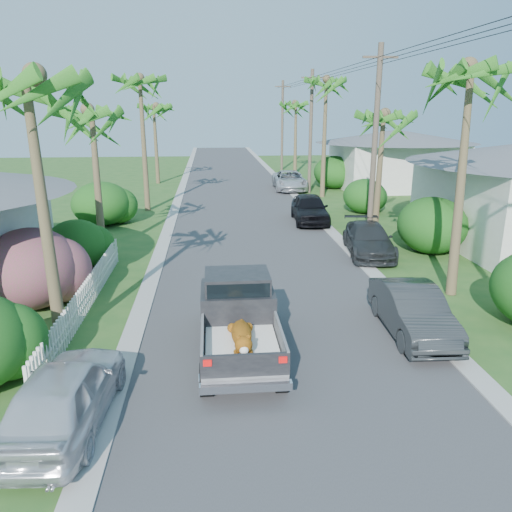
{
  "coord_description": "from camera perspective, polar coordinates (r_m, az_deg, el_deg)",
  "views": [
    {
      "loc": [
        -1.98,
        -9.84,
        6.22
      ],
      "look_at": [
        -0.49,
        6.39,
        1.4
      ],
      "focal_mm": 35.0,
      "sensor_mm": 36.0,
      "label": 1
    }
  ],
  "objects": [
    {
      "name": "palm_r_b",
      "position": [
        26.28,
        14.34,
        15.39
      ],
      "size": [
        4.4,
        4.4,
        7.2
      ],
      "color": "brown",
      "rests_on": "ground"
    },
    {
      "name": "road",
      "position": [
        35.44,
        -1.97,
        6.37
      ],
      "size": [
        8.0,
        100.0,
        0.02
      ],
      "primitive_type": "cube",
      "color": "#38383A",
      "rests_on": "ground"
    },
    {
      "name": "parked_car_rd",
      "position": [
        40.18,
        3.86,
        8.59
      ],
      "size": [
        2.63,
        5.39,
        1.48
      ],
      "primitive_type": "imported",
      "rotation": [
        0.0,
        0.0,
        -0.04
      ],
      "color": "silver",
      "rests_on": "ground"
    },
    {
      "name": "palm_r_a",
      "position": [
        17.91,
        23.67,
        19.03
      ],
      "size": [
        4.4,
        4.4,
        8.7
      ],
      "color": "brown",
      "rests_on": "ground"
    },
    {
      "name": "parked_car_ln",
      "position": [
        11.05,
        -21.02,
        -14.61
      ],
      "size": [
        1.98,
        4.3,
        1.43
      ],
      "primitive_type": "imported",
      "rotation": [
        0.0,
        0.0,
        3.07
      ],
      "color": "silver",
      "rests_on": "ground"
    },
    {
      "name": "shrub_r_c",
      "position": [
        31.73,
        12.3,
        6.72
      ],
      "size": [
        2.6,
        2.86,
        2.1
      ],
      "primitive_type": "ellipsoid",
      "color": "#184D16",
      "rests_on": "ground"
    },
    {
      "name": "palm_r_c",
      "position": [
        36.81,
        8.06,
        19.26
      ],
      "size": [
        4.4,
        4.4,
        9.4
      ],
      "color": "brown",
      "rests_on": "ground"
    },
    {
      "name": "utility_pole_b",
      "position": [
        24.12,
        13.4,
        12.19
      ],
      "size": [
        1.6,
        0.26,
        9.0
      ],
      "color": "brown",
      "rests_on": "ground"
    },
    {
      "name": "palm_l_c",
      "position": [
        32.14,
        -13.15,
        19.09
      ],
      "size": [
        4.4,
        4.4,
        9.2
      ],
      "color": "brown",
      "rests_on": "ground"
    },
    {
      "name": "palm_r_d",
      "position": [
        50.56,
        4.62,
        17.0
      ],
      "size": [
        4.4,
        4.4,
        8.0
      ],
      "color": "brown",
      "rests_on": "ground"
    },
    {
      "name": "utility_pole_d",
      "position": [
        53.41,
        3.02,
        14.71
      ],
      "size": [
        1.6,
        0.26,
        9.0
      ],
      "color": "brown",
      "rests_on": "ground"
    },
    {
      "name": "shrub_r_d",
      "position": [
        41.36,
        8.88,
        9.44
      ],
      "size": [
        3.2,
        3.52,
        2.6
      ],
      "primitive_type": "ellipsoid",
      "color": "#184D16",
      "rests_on": "ground"
    },
    {
      "name": "house_right_far",
      "position": [
        42.76,
        15.55,
        10.38
      ],
      "size": [
        9.0,
        8.0,
        4.6
      ],
      "color": "silver",
      "rests_on": "ground"
    },
    {
      "name": "palm_l_d",
      "position": [
        44.07,
        -11.61,
        16.44
      ],
      "size": [
        4.4,
        4.4,
        7.7
      ],
      "color": "brown",
      "rests_on": "ground"
    },
    {
      "name": "shrub_l_d",
      "position": [
        28.92,
        -17.26,
        5.73
      ],
      "size": [
        3.2,
        3.52,
        2.4
      ],
      "primitive_type": "ellipsoid",
      "color": "#184D16",
      "rests_on": "ground"
    },
    {
      "name": "parked_car_rf",
      "position": [
        28.54,
        6.16,
        5.41
      ],
      "size": [
        2.14,
        4.74,
        1.58
      ],
      "primitive_type": "imported",
      "rotation": [
        0.0,
        0.0,
        -0.06
      ],
      "color": "black",
      "rests_on": "ground"
    },
    {
      "name": "shrub_l_b",
      "position": [
        17.58,
        -24.34,
        -1.29
      ],
      "size": [
        3.0,
        3.3,
        2.6
      ],
      "primitive_type": "ellipsoid",
      "color": "#C11B71",
      "rests_on": "ground"
    },
    {
      "name": "picket_fence",
      "position": [
        16.86,
        -18.75,
        -4.28
      ],
      "size": [
        0.1,
        11.0,
        1.0
      ],
      "primitive_type": "cube",
      "color": "white",
      "rests_on": "ground"
    },
    {
      "name": "utility_pole_c",
      "position": [
        38.63,
        6.27,
        13.97
      ],
      "size": [
        1.6,
        0.26,
        9.0
      ],
      "color": "brown",
      "rests_on": "ground"
    },
    {
      "name": "palm_l_b",
      "position": [
        22.36,
        -18.37,
        15.49
      ],
      "size": [
        4.4,
        4.4,
        7.4
      ],
      "color": "brown",
      "rests_on": "ground"
    },
    {
      "name": "pickup_truck",
      "position": [
        13.3,
        -2.07,
        -6.59
      ],
      "size": [
        1.98,
        5.12,
        2.06
      ],
      "color": "black",
      "rests_on": "ground"
    },
    {
      "name": "ground",
      "position": [
        11.81,
        5.42,
        -15.4
      ],
      "size": [
        120.0,
        120.0,
        0.0
      ],
      "primitive_type": "plane",
      "color": "#285620",
      "rests_on": "ground"
    },
    {
      "name": "shrub_l_c",
      "position": [
        21.22,
        -19.86,
        1.23
      ],
      "size": [
        2.4,
        2.64,
        2.0
      ],
      "primitive_type": "ellipsoid",
      "color": "#184D16",
      "rests_on": "ground"
    },
    {
      "name": "parked_car_rn",
      "position": [
        14.95,
        17.45,
        -6.04
      ],
      "size": [
        1.62,
        4.24,
        1.38
      ],
      "primitive_type": "imported",
      "rotation": [
        0.0,
        0.0,
        -0.04
      ],
      "color": "#2A2D2F",
      "rests_on": "ground"
    },
    {
      "name": "curb_left",
      "position": [
        35.46,
        -8.96,
        6.22
      ],
      "size": [
        0.6,
        100.0,
        0.06
      ],
      "primitive_type": "cube",
      "color": "#A5A39E",
      "rests_on": "ground"
    },
    {
      "name": "palm_l_a",
      "position": [
        13.53,
        -24.69,
        18.08
      ],
      "size": [
        4.4,
        4.4,
        8.2
      ],
      "color": "brown",
      "rests_on": "ground"
    },
    {
      "name": "shrub_r_b",
      "position": [
        23.55,
        19.47,
        3.34
      ],
      "size": [
        3.0,
        3.3,
        2.5
      ],
      "primitive_type": "ellipsoid",
      "color": "#184D16",
      "rests_on": "ground"
    },
    {
      "name": "curb_right",
      "position": [
        35.94,
        4.94,
        6.49
      ],
      "size": [
        0.6,
        100.0,
        0.06
      ],
      "primitive_type": "cube",
      "color": "#A5A39E",
      "rests_on": "ground"
    },
    {
      "name": "parked_car_rm",
      "position": [
        22.58,
        12.74,
        1.82
      ],
      "size": [
        2.44,
        4.8,
        1.33
      ],
      "primitive_type": "imported",
      "rotation": [
        0.0,
        0.0,
        -0.13
      ],
      "color": "#272A2C",
      "rests_on": "ground"
    }
  ]
}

